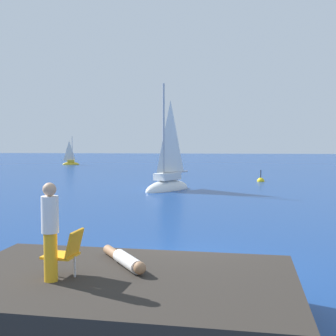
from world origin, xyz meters
The scene contains 10 objects.
ground_plane centered at (0.00, 0.00, 0.00)m, with size 160.00×160.00×0.00m, color navy.
shore_ledge centered at (-0.98, -3.68, 0.45)m, with size 5.88×3.65×0.90m, color #2D2823.
boulder_seaward centered at (0.75, -2.09, 0.00)m, with size 0.71×0.57×0.39m, color #2A2C24.
boulder_inland centered at (0.55, -1.99, 0.00)m, with size 1.45×1.16×0.80m, color #2C2C24.
sailboat_near centered at (-1.77, 16.18, 0.39)m, with size 3.24×3.80×7.16m.
sailboat_far centered at (-15.44, 41.13, 0.20)m, with size 2.09×1.22×3.77m.
person_sunbather centered at (-1.04, -3.09, 1.01)m, with size 1.05×1.56×0.25m.
person_standing centered at (-2.10, -4.03, 1.76)m, with size 0.28×0.28×1.62m.
beach_chair centered at (-1.91, -3.77, 1.34)m, with size 0.66×0.57×0.80m.
marker_buoy centered at (4.72, 22.15, 0.01)m, with size 0.56×0.56×1.13m.
Camera 1 is at (0.36, -10.96, 3.24)m, focal length 47.25 mm.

